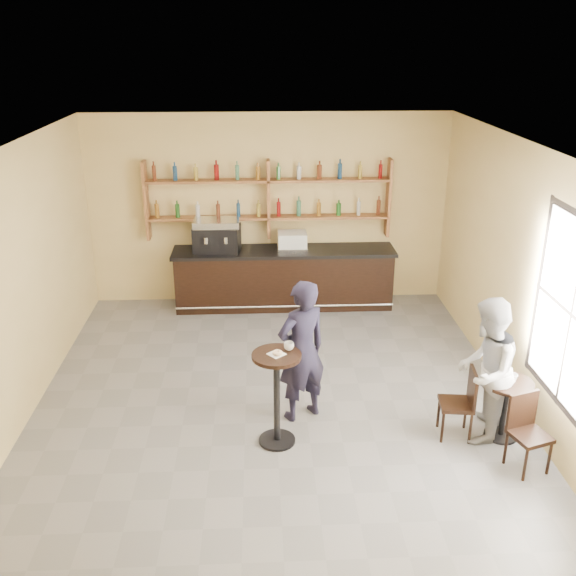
{
  "coord_description": "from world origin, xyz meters",
  "views": [
    {
      "loc": [
        -0.17,
        -7.0,
        4.37
      ],
      "look_at": [
        0.2,
        0.8,
        1.25
      ],
      "focal_mm": 40.0,
      "sensor_mm": 36.0,
      "label": 1
    }
  ],
  "objects_px": {
    "bar_counter": "(284,278)",
    "pedestal_table": "(277,399)",
    "man_main": "(302,351)",
    "cafe_table": "(504,409)",
    "pastry_case": "(292,241)",
    "patron_second": "(485,370)",
    "chair_south": "(530,435)",
    "chair_west": "(456,403)",
    "espresso_machine": "(217,235)"
  },
  "relations": [
    {
      "from": "man_main",
      "to": "chair_south",
      "type": "relative_size",
      "value": 2.09
    },
    {
      "from": "chair_west",
      "to": "chair_south",
      "type": "bearing_deg",
      "value": 49.67
    },
    {
      "from": "pastry_case",
      "to": "chair_west",
      "type": "height_order",
      "value": "pastry_case"
    },
    {
      "from": "patron_second",
      "to": "pedestal_table",
      "type": "bearing_deg",
      "value": -60.5
    },
    {
      "from": "pastry_case",
      "to": "man_main",
      "type": "relative_size",
      "value": 0.28
    },
    {
      "from": "man_main",
      "to": "chair_west",
      "type": "height_order",
      "value": "man_main"
    },
    {
      "from": "pedestal_table",
      "to": "man_main",
      "type": "bearing_deg",
      "value": 59.33
    },
    {
      "from": "cafe_table",
      "to": "chair_south",
      "type": "distance_m",
      "value": 0.61
    },
    {
      "from": "man_main",
      "to": "cafe_table",
      "type": "bearing_deg",
      "value": 137.69
    },
    {
      "from": "bar_counter",
      "to": "patron_second",
      "type": "height_order",
      "value": "patron_second"
    },
    {
      "from": "bar_counter",
      "to": "cafe_table",
      "type": "height_order",
      "value": "bar_counter"
    },
    {
      "from": "pastry_case",
      "to": "pedestal_table",
      "type": "bearing_deg",
      "value": -89.79
    },
    {
      "from": "pedestal_table",
      "to": "man_main",
      "type": "distance_m",
      "value": 0.69
    },
    {
      "from": "bar_counter",
      "to": "chair_south",
      "type": "relative_size",
      "value": 4.37
    },
    {
      "from": "pastry_case",
      "to": "patron_second",
      "type": "bearing_deg",
      "value": -57.97
    },
    {
      "from": "espresso_machine",
      "to": "man_main",
      "type": "bearing_deg",
      "value": -65.21
    },
    {
      "from": "bar_counter",
      "to": "pedestal_table",
      "type": "xyz_separation_m",
      "value": [
        -0.25,
        -3.97,
        0.06
      ]
    },
    {
      "from": "bar_counter",
      "to": "man_main",
      "type": "relative_size",
      "value": 2.09
    },
    {
      "from": "pastry_case",
      "to": "chair_south",
      "type": "height_order",
      "value": "pastry_case"
    },
    {
      "from": "chair_south",
      "to": "cafe_table",
      "type": "bearing_deg",
      "value": 76.64
    },
    {
      "from": "chair_south",
      "to": "chair_west",
      "type": "bearing_deg",
      "value": 114.58
    },
    {
      "from": "bar_counter",
      "to": "pedestal_table",
      "type": "bearing_deg",
      "value": -93.55
    },
    {
      "from": "cafe_table",
      "to": "chair_south",
      "type": "bearing_deg",
      "value": -85.24
    },
    {
      "from": "bar_counter",
      "to": "chair_south",
      "type": "distance_m",
      "value": 5.18
    },
    {
      "from": "chair_west",
      "to": "patron_second",
      "type": "distance_m",
      "value": 0.52
    },
    {
      "from": "pastry_case",
      "to": "patron_second",
      "type": "height_order",
      "value": "patron_second"
    },
    {
      "from": "pastry_case",
      "to": "chair_south",
      "type": "xyz_separation_m",
      "value": [
        2.27,
        -4.59,
        -0.73
      ]
    },
    {
      "from": "bar_counter",
      "to": "pastry_case",
      "type": "bearing_deg",
      "value": 0.0
    },
    {
      "from": "man_main",
      "to": "chair_south",
      "type": "distance_m",
      "value": 2.65
    },
    {
      "from": "espresso_machine",
      "to": "pedestal_table",
      "type": "bearing_deg",
      "value": -71.77
    },
    {
      "from": "chair_south",
      "to": "patron_second",
      "type": "distance_m",
      "value": 0.83
    },
    {
      "from": "man_main",
      "to": "patron_second",
      "type": "bearing_deg",
      "value": 136.87
    },
    {
      "from": "espresso_machine",
      "to": "chair_south",
      "type": "distance_m",
      "value": 5.84
    },
    {
      "from": "bar_counter",
      "to": "pedestal_table",
      "type": "relative_size",
      "value": 3.3
    },
    {
      "from": "bar_counter",
      "to": "espresso_machine",
      "type": "height_order",
      "value": "espresso_machine"
    },
    {
      "from": "espresso_machine",
      "to": "man_main",
      "type": "distance_m",
      "value": 3.65
    },
    {
      "from": "pedestal_table",
      "to": "chair_south",
      "type": "bearing_deg",
      "value": -13.14
    },
    {
      "from": "chair_west",
      "to": "pastry_case",
      "type": "bearing_deg",
      "value": -150.08
    },
    {
      "from": "pedestal_table",
      "to": "cafe_table",
      "type": "bearing_deg",
      "value": -0.43
    },
    {
      "from": "pedestal_table",
      "to": "chair_west",
      "type": "distance_m",
      "value": 2.06
    },
    {
      "from": "pastry_case",
      "to": "chair_south",
      "type": "bearing_deg",
      "value": -57.93
    },
    {
      "from": "man_main",
      "to": "patron_second",
      "type": "relative_size",
      "value": 1.04
    },
    {
      "from": "bar_counter",
      "to": "chair_south",
      "type": "xyz_separation_m",
      "value": [
        2.41,
        -4.59,
        -0.08
      ]
    },
    {
      "from": "pedestal_table",
      "to": "chair_south",
      "type": "xyz_separation_m",
      "value": [
        2.65,
        -0.62,
        -0.14
      ]
    },
    {
      "from": "espresso_machine",
      "to": "cafe_table",
      "type": "bearing_deg",
      "value": -43.0
    },
    {
      "from": "pastry_case",
      "to": "man_main",
      "type": "height_order",
      "value": "man_main"
    },
    {
      "from": "cafe_table",
      "to": "chair_west",
      "type": "height_order",
      "value": "chair_west"
    },
    {
      "from": "pedestal_table",
      "to": "man_main",
      "type": "height_order",
      "value": "man_main"
    },
    {
      "from": "man_main",
      "to": "chair_west",
      "type": "xyz_separation_m",
      "value": [
        1.74,
        -0.49,
        -0.46
      ]
    },
    {
      "from": "pedestal_table",
      "to": "cafe_table",
      "type": "height_order",
      "value": "pedestal_table"
    }
  ]
}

